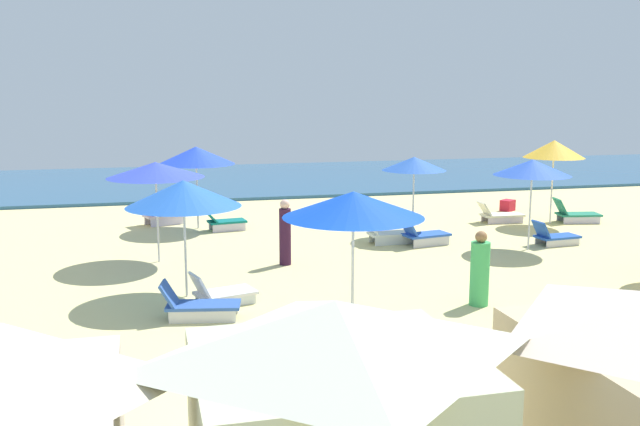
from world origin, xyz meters
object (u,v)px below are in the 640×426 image
object	(u,v)px
umbrella_3	(183,193)
umbrella_7	(554,149)
lounge_chair_0_1	(160,216)
umbrella_9	(532,168)
lounge_chair_0_0	(224,221)
lounge_chair_7_0	(575,214)
umbrella_0	(196,155)
umbrella_2	(353,205)
beachgoer_2	(285,233)
lounge_chair_7_1	(499,215)
lounge_chair_3_0	(198,305)
lounge_chair_9_0	(554,236)
cooler_box_0	(508,205)
umbrella_5	(155,170)
beachgoer_0	(480,271)
lounge_chair_4_0	(423,235)
lounge_chair_4_1	(389,234)
lounge_chair_3_1	(220,293)
umbrella_4	(414,164)

from	to	relation	value
umbrella_3	umbrella_7	xyz separation A→B (m)	(11.59, 5.21, 0.22)
lounge_chair_0_1	umbrella_9	world-z (taller)	umbrella_9
lounge_chair_0_0	lounge_chair_7_0	bearing A→B (deg)	-105.21
umbrella_0	umbrella_2	distance (m)	10.52
umbrella_3	umbrella_9	world-z (taller)	umbrella_3
umbrella_3	lounge_chair_7_0	world-z (taller)	umbrella_3
umbrella_0	beachgoer_2	size ratio (longest dim) A/B	1.56
umbrella_3	umbrella_9	distance (m)	9.38
lounge_chair_7_0	lounge_chair_7_1	distance (m)	2.43
lounge_chair_3_0	lounge_chair_9_0	xyz separation A→B (m)	(9.95, 4.04, -0.02)
umbrella_0	lounge_chair_0_0	xyz separation A→B (m)	(0.73, -0.49, -1.97)
lounge_chair_0_0	lounge_chair_3_0	bearing A→B (deg)	162.55
lounge_chair_7_0	cooler_box_0	xyz separation A→B (m)	(-1.04, 2.45, -0.08)
umbrella_9	cooler_box_0	size ratio (longest dim) A/B	4.95
umbrella_5	beachgoer_0	xyz separation A→B (m)	(6.12, -5.12, -1.60)
lounge_chair_4_0	lounge_chair_4_1	size ratio (longest dim) A/B	1.03
umbrella_9	cooler_box_0	distance (m)	6.35
lounge_chair_4_0	umbrella_7	bearing A→B (deg)	-80.42
lounge_chair_4_0	umbrella_7	size ratio (longest dim) A/B	0.55
lounge_chair_0_1	cooler_box_0	bearing A→B (deg)	-111.65
umbrella_0	lounge_chair_4_0	bearing A→B (deg)	-33.07
lounge_chair_0_1	lounge_chair_3_1	distance (m)	8.82
lounge_chair_4_1	lounge_chair_0_1	bearing A→B (deg)	54.29
umbrella_0	lounge_chair_0_0	world-z (taller)	umbrella_0
umbrella_3	cooler_box_0	bearing A→B (deg)	34.05
umbrella_2	lounge_chair_4_0	distance (m)	7.90
umbrella_0	lounge_chair_9_0	distance (m)	10.62
umbrella_7	lounge_chair_7_0	bearing A→B (deg)	6.35
umbrella_2	lounge_chair_4_1	xyz separation A→B (m)	(3.10, 6.98, -2.08)
umbrella_4	lounge_chair_7_1	bearing A→B (deg)	22.18
umbrella_5	cooler_box_0	bearing A→B (deg)	21.00
umbrella_4	umbrella_7	size ratio (longest dim) A/B	0.87
umbrella_0	lounge_chair_7_1	bearing A→B (deg)	-7.71
umbrella_0	lounge_chair_3_0	bearing A→B (deg)	-93.94
lounge_chair_3_1	lounge_chair_9_0	bearing A→B (deg)	-87.38
umbrella_5	lounge_chair_7_0	size ratio (longest dim) A/B	1.63
lounge_chair_9_0	cooler_box_0	distance (m)	5.42
umbrella_4	lounge_chair_7_1	size ratio (longest dim) A/B	1.57
lounge_chair_9_0	lounge_chair_0_0	bearing A→B (deg)	58.82
umbrella_4	lounge_chair_4_0	distance (m)	2.14
beachgoer_2	lounge_chair_3_0	bearing A→B (deg)	77.16
umbrella_2	beachgoer_0	size ratio (longest dim) A/B	1.70
umbrella_2	umbrella_5	bearing A→B (deg)	116.44
lounge_chair_7_1	lounge_chair_7_0	bearing A→B (deg)	-100.73
umbrella_9	beachgoer_0	bearing A→B (deg)	-129.90
umbrella_4	lounge_chair_4_0	size ratio (longest dim) A/B	1.58
lounge_chair_4_1	beachgoer_0	xyz separation A→B (m)	(-0.13, -5.76, 0.43)
umbrella_5	lounge_chair_4_0	bearing A→B (deg)	1.68
lounge_chair_3_0	lounge_chair_9_0	world-z (taller)	lounge_chair_3_0
umbrella_4	umbrella_7	bearing A→B (deg)	8.70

